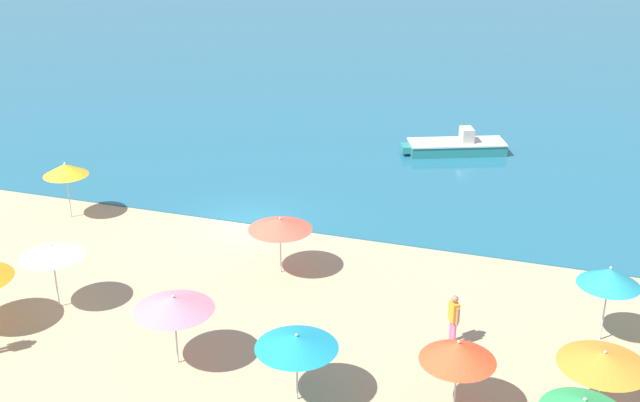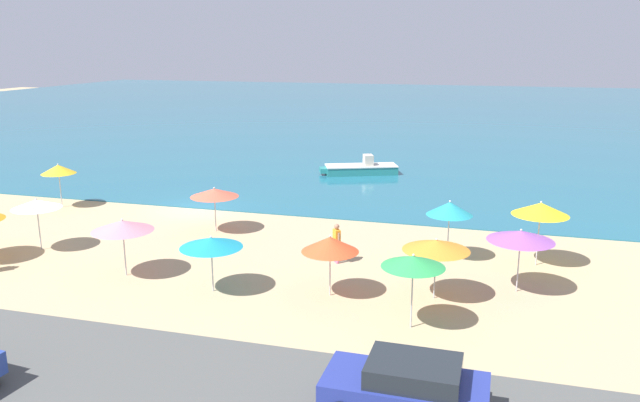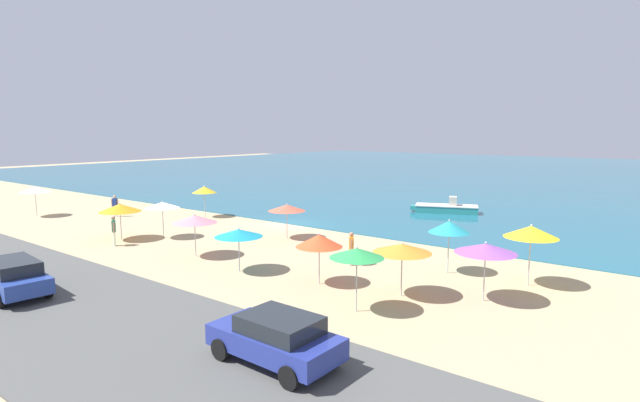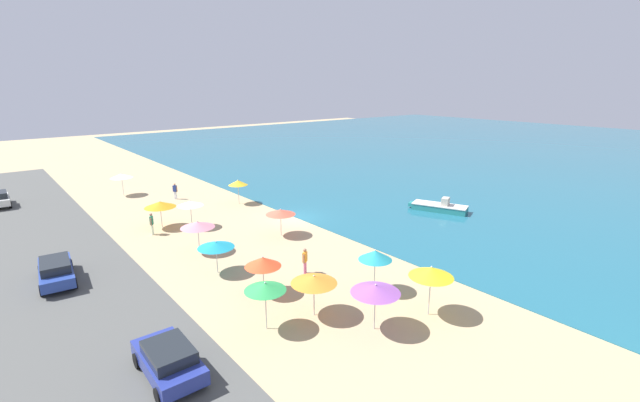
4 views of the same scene
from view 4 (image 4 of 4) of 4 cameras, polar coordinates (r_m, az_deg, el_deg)
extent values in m
plane|color=tan|center=(37.74, -3.15, -2.28)|extent=(160.00, 160.00, 0.00)
cube|color=#1F5F75|center=(82.31, 29.60, 5.45)|extent=(150.00, 110.00, 0.05)
cube|color=#4D4E4B|center=(31.41, -30.97, -8.26)|extent=(80.00, 8.00, 0.06)
cylinder|color=#B2B2B7|center=(33.34, -5.23, -3.15)|extent=(0.05, 0.05, 1.77)
cone|color=#E45A41|center=(33.03, -5.27, -1.46)|extent=(2.30, 2.30, 0.39)
sphere|color=silver|center=(32.96, -5.28, -1.08)|extent=(0.08, 0.08, 0.08)
cylinder|color=#B2B2B7|center=(24.56, -7.54, -10.34)|extent=(0.05, 0.05, 1.70)
cone|color=#F04C25|center=(24.12, -7.63, -8.04)|extent=(2.04, 2.04, 0.54)
sphere|color=silver|center=(24.00, -7.66, -7.38)|extent=(0.08, 0.08, 0.08)
cylinder|color=#B2B2B7|center=(24.75, 7.28, -9.77)|extent=(0.05, 0.05, 1.98)
cone|color=teal|center=(24.26, 7.38, -7.17)|extent=(1.90, 1.90, 0.55)
sphere|color=silver|center=(24.14, 7.41, -6.50)|extent=(0.08, 0.08, 0.08)
cylinder|color=#B2B2B7|center=(49.63, -24.81, 1.78)|extent=(0.05, 0.05, 1.94)
cone|color=white|center=(49.40, -24.95, 3.07)|extent=(2.25, 2.25, 0.44)
sphere|color=silver|center=(49.35, -24.99, 3.35)|extent=(0.08, 0.08, 0.08)
cylinder|color=#B2B2B7|center=(22.92, 14.39, -12.06)|extent=(0.05, 0.05, 2.17)
cone|color=yellow|center=(22.36, 14.61, -9.14)|extent=(2.25, 2.25, 0.50)
sphere|color=silver|center=(22.25, 14.66, -8.48)|extent=(0.08, 0.08, 0.08)
cylinder|color=#B2B2B7|center=(36.52, -16.78, -1.97)|extent=(0.05, 0.05, 1.93)
cone|color=white|center=(36.21, -16.91, -0.30)|extent=(2.10, 2.10, 0.38)
sphere|color=silver|center=(36.16, -16.94, 0.03)|extent=(0.08, 0.08, 0.08)
cylinder|color=#B2B2B7|center=(21.26, 7.31, -14.25)|extent=(0.05, 0.05, 1.98)
cone|color=#924DA6|center=(20.73, 7.41, -11.54)|extent=(2.39, 2.39, 0.37)
sphere|color=silver|center=(20.63, 7.44, -11.01)|extent=(0.08, 0.08, 0.08)
cylinder|color=#B2B2B7|center=(27.63, -13.58, -7.61)|extent=(0.05, 0.05, 1.73)
cone|color=teal|center=(27.26, -13.72, -5.69)|extent=(2.28, 2.28, 0.36)
sphere|color=silver|center=(27.19, -13.74, -5.27)|extent=(0.08, 0.08, 0.08)
cylinder|color=#B2B2B7|center=(37.35, -20.40, -2.02)|extent=(0.05, 0.05, 1.78)
cone|color=orange|center=(37.06, -20.56, -0.42)|extent=(2.50, 2.50, 0.48)
sphere|color=silver|center=(36.99, -20.60, -0.02)|extent=(0.08, 0.08, 0.08)
cylinder|color=#B2B2B7|center=(31.21, -15.87, -4.93)|extent=(0.05, 0.05, 1.86)
cone|color=pink|center=(30.86, -16.02, -3.04)|extent=(2.36, 2.36, 0.41)
sphere|color=silver|center=(30.79, -16.05, -2.63)|extent=(0.08, 0.08, 0.08)
cylinder|color=#B2B2B7|center=(42.63, -10.80, 0.90)|extent=(0.05, 0.05, 1.94)
cone|color=yellow|center=(42.36, -10.88, 2.42)|extent=(1.85, 1.85, 0.49)
sphere|color=silver|center=(42.30, -10.90, 2.78)|extent=(0.08, 0.08, 0.08)
cylinder|color=#B2B2B7|center=(22.26, -0.80, -12.88)|extent=(0.05, 0.05, 1.84)
cone|color=orange|center=(21.77, -0.81, -10.44)|extent=(2.36, 2.36, 0.37)
sphere|color=silver|center=(21.68, -0.82, -9.93)|extent=(0.08, 0.08, 0.08)
cylinder|color=#B2B2B7|center=(21.25, -7.22, -14.11)|extent=(0.05, 0.05, 2.09)
cone|color=green|center=(20.70, -7.33, -11.28)|extent=(2.01, 2.01, 0.36)
sphere|color=silver|center=(20.61, -7.35, -10.76)|extent=(0.08, 0.08, 0.08)
cylinder|color=#E5F8CE|center=(35.92, -21.46, -3.60)|extent=(0.14, 0.14, 0.84)
cylinder|color=#E5F8CE|center=(36.09, -21.41, -3.51)|extent=(0.14, 0.14, 0.84)
cube|color=#2D8A62|center=(35.78, -21.56, -2.41)|extent=(0.42, 0.37, 0.67)
sphere|color=#9A6D54|center=(35.65, -21.63, -1.70)|extent=(0.22, 0.22, 0.22)
cylinder|color=#9A6D54|center=(35.57, -21.62, -2.60)|extent=(0.09, 0.09, 0.60)
cylinder|color=#9A6D54|center=(36.02, -21.48, -2.37)|extent=(0.09, 0.09, 0.60)
cylinder|color=white|center=(46.07, -18.62, 0.71)|extent=(0.14, 0.14, 0.80)
cylinder|color=white|center=(46.18, -18.80, 0.73)|extent=(0.14, 0.14, 0.80)
cube|color=navy|center=(45.96, -18.79, 1.59)|extent=(0.42, 0.38, 0.63)
sphere|color=tan|center=(45.86, -18.83, 2.13)|extent=(0.22, 0.22, 0.22)
cylinder|color=tan|center=(45.83, -18.54, 1.51)|extent=(0.09, 0.09, 0.57)
cylinder|color=tan|center=(46.11, -19.02, 1.55)|extent=(0.09, 0.09, 0.57)
cylinder|color=#DF6890|center=(27.02, -1.95, -8.78)|extent=(0.14, 0.14, 0.80)
cylinder|color=#DF6890|center=(26.86, -2.07, -8.93)|extent=(0.14, 0.14, 0.80)
cube|color=orange|center=(26.66, -2.02, -7.46)|extent=(0.39, 0.42, 0.63)
sphere|color=#A26F56|center=(26.49, -2.03, -6.57)|extent=(0.22, 0.22, 0.22)
cylinder|color=#A26F56|center=(26.89, -1.87, -7.36)|extent=(0.09, 0.09, 0.57)
cylinder|color=#A26F56|center=(26.47, -2.18, -7.75)|extent=(0.09, 0.09, 0.57)
cube|color=navy|center=(19.32, -19.56, -19.53)|extent=(3.94, 1.87, 0.62)
cube|color=#1E2328|center=(18.86, -19.51, -18.44)|extent=(2.22, 1.63, 0.49)
cylinder|color=black|center=(20.40, -23.19, -18.94)|extent=(0.64, 0.23, 0.64)
cylinder|color=black|center=(20.77, -18.44, -17.76)|extent=(0.64, 0.23, 0.64)
cylinder|color=black|center=(18.27, -20.69, -23.12)|extent=(0.64, 0.23, 0.64)
cylinder|color=black|center=(18.69, -15.35, -21.64)|extent=(0.64, 0.23, 0.64)
cylinder|color=black|center=(52.48, -36.13, 0.22)|extent=(0.65, 0.24, 0.64)
cylinder|color=black|center=(49.88, -35.99, -0.41)|extent=(0.65, 0.24, 0.64)
cube|color=#273F90|center=(30.03, -31.72, -8.05)|extent=(4.69, 2.19, 0.62)
cube|color=#1E2328|center=(29.62, -31.85, -7.20)|extent=(2.69, 1.77, 0.51)
cylinder|color=black|center=(31.60, -33.23, -7.78)|extent=(0.66, 0.29, 0.64)
cylinder|color=black|center=(31.59, -30.30, -7.35)|extent=(0.66, 0.29, 0.64)
cylinder|color=black|center=(28.74, -33.12, -9.95)|extent=(0.66, 0.29, 0.64)
cylinder|color=black|center=(28.72, -29.87, -9.48)|extent=(0.66, 0.29, 0.64)
cube|color=teal|center=(41.02, 15.65, -0.92)|extent=(5.11, 3.29, 0.55)
cube|color=teal|center=(41.63, 12.13, -0.37)|extent=(0.74, 0.98, 0.33)
cube|color=silver|center=(40.94, 15.68, -0.50)|extent=(5.14, 3.37, 0.08)
cube|color=#B2AD9E|center=(40.75, 16.38, -0.11)|extent=(0.91, 1.10, 0.78)
camera|label=1|loc=(18.24, -63.18, 13.98)|focal=45.00mm
camera|label=2|loc=(16.47, -70.13, -4.47)|focal=35.00mm
camera|label=3|loc=(9.36, -71.53, -27.46)|focal=28.00mm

